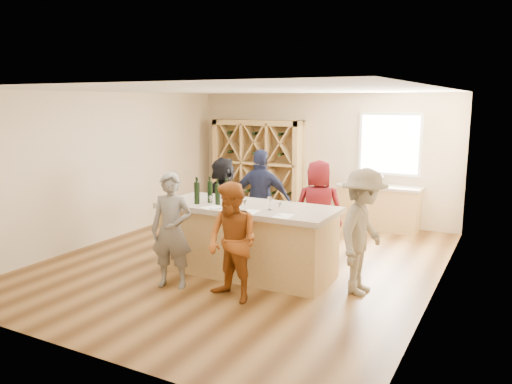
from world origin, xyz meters
The scene contains 33 objects.
floor centered at (0.00, 0.00, -0.05)m, with size 6.00×7.00×0.10m, color brown.
ceiling centered at (0.00, 0.00, 2.85)m, with size 6.00×7.00×0.10m, color white.
wall_back centered at (0.00, 3.55, 1.40)m, with size 6.00×0.10×2.80m, color beige.
wall_front centered at (0.00, -3.55, 1.40)m, with size 6.00×0.10×2.80m, color beige.
wall_left centered at (-3.05, 0.00, 1.40)m, with size 0.10×7.00×2.80m, color beige.
wall_right centered at (3.05, 0.00, 1.40)m, with size 0.10×7.00×2.80m, color beige.
window_frame centered at (1.50, 3.47, 1.75)m, with size 1.30×0.06×1.30m, color white.
window_pane centered at (1.50, 3.44, 1.75)m, with size 1.18×0.01×1.18m, color white.
wine_rack centered at (-1.50, 3.27, 1.10)m, with size 2.20×0.45×2.20m, color tan.
back_counter_base centered at (1.40, 3.20, 0.43)m, with size 1.60×0.58×0.86m, color tan.
back_counter_top centered at (1.40, 3.20, 0.89)m, with size 1.70×0.62×0.06m, color #B4A794.
sink centered at (1.20, 3.20, 1.01)m, with size 0.54×0.54×0.19m, color silver.
faucet centered at (1.20, 3.38, 1.07)m, with size 0.02×0.02×0.30m, color silver.
tasting_counter_base centered at (0.32, -0.49, 0.50)m, with size 2.60×1.00×1.00m, color tan.
tasting_counter_top centered at (0.32, -0.49, 1.04)m, with size 2.72×1.12×0.08m, color #B4A794.
wine_bottle_a centered at (-0.52, -0.59, 1.22)m, with size 0.07×0.07×0.28m, color black.
wine_bottle_b centered at (-0.40, -0.78, 1.25)m, with size 0.08×0.08×0.34m, color black.
wine_bottle_c centered at (-0.28, -0.60, 1.24)m, with size 0.08×0.08×0.33m, color black.
wine_bottle_d centered at (-0.10, -0.67, 1.24)m, with size 0.08×0.08×0.31m, color black.
wine_bottle_e centered at (0.03, -0.61, 1.24)m, with size 0.08×0.08×0.33m, color black.
wine_glass_a centered at (-0.01, -0.98, 1.17)m, with size 0.07×0.07×0.19m, color white.
wine_glass_b centered at (0.55, -0.99, 1.18)m, with size 0.07×0.07×0.19m, color white.
wine_glass_c centered at (1.05, -0.91, 1.17)m, with size 0.07×0.07×0.18m, color white.
wine_glass_d centered at (0.77, -0.64, 1.18)m, with size 0.07×0.07×0.19m, color white.
tasting_menu_a centered at (-0.07, -0.88, 1.08)m, with size 0.21×0.29×0.00m, color white.
tasting_menu_b centered at (0.59, -0.87, 1.08)m, with size 0.20×0.28×0.00m, color white.
tasting_menu_c centered at (1.11, -0.90, 1.08)m, with size 0.23×0.31×0.00m, color white.
person_near_left centered at (-0.36, -1.47, 0.83)m, with size 0.60×0.44×1.65m, color slate.
person_near_right centered at (0.66, -1.50, 0.80)m, with size 0.78×0.43×1.60m, color #994C19.
person_server centered at (2.10, -0.44, 0.87)m, with size 1.13×0.52×1.75m, color gray.
person_far_mid centered at (-0.05, 0.68, 0.90)m, with size 1.06×0.54×1.81m, color #191E38.
person_far_right centered at (0.99, 0.77, 0.84)m, with size 0.82×0.53×1.68m, color #590F14.
person_far_left centered at (-0.95, 0.89, 0.80)m, with size 1.49×0.53×1.60m, color black.
Camera 1 is at (3.92, -6.95, 2.64)m, focal length 35.00 mm.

